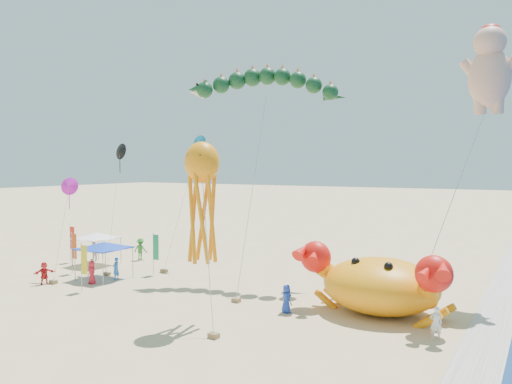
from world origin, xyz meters
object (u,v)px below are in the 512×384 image
Objects in this scene: canopy_blue at (104,245)px; canopy_white at (97,236)px; cherub_kite at (489,67)px; dragon_kite at (264,89)px; octopus_kite at (202,193)px; crab_inflatable at (380,284)px.

canopy_white is (-4.40, 3.24, -0.00)m from canopy_blue.
cherub_kite reaches higher than canopy_blue.
canopy_blue is at bearing -147.58° from dragon_kite.
canopy_white is at bearing 143.67° from canopy_blue.
dragon_kite is at bearing 11.86° from canopy_white.
dragon_kite reaches higher than canopy_white.
dragon_kite is 18.39m from canopy_white.
dragon_kite reaches higher than canopy_blue.
crab_inflatable is at bearing 39.70° from octopus_kite.
canopy_white is (-24.15, 1.56, 0.75)m from crab_inflatable.
octopus_kite reaches higher than canopy_white.
crab_inflatable is 0.59× the size of dragon_kite.
dragon_kite is 16.19m from canopy_blue.
octopus_kite is at bearing -77.22° from dragon_kite.
canopy_white is at bearing 176.31° from crab_inflatable.
cherub_kite is (4.56, 6.85, 12.54)m from crab_inflatable.
crab_inflatable is at bearing -3.69° from canopy_white.
canopy_blue is at bearing -160.67° from cherub_kite.
crab_inflatable is 15.00m from cherub_kite.
canopy_white is (-14.20, -2.98, -11.29)m from dragon_kite.
dragon_kite is 4.62× the size of canopy_white.
canopy_white is at bearing -169.56° from cherub_kite.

